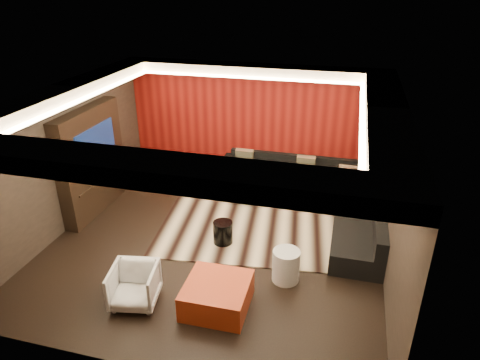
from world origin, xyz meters
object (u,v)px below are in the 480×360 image
(sectional_sofa, at_px, (319,196))
(drum_stool, at_px, (223,232))
(armchair, at_px, (134,286))
(white_side_table, at_px, (286,266))
(orange_ottoman, at_px, (217,295))
(coffee_table, at_px, (246,196))

(sectional_sofa, bearing_deg, drum_stool, -130.53)
(armchair, bearing_deg, drum_stool, 55.61)
(white_side_table, height_order, orange_ottoman, white_side_table)
(drum_stool, relative_size, sectional_sofa, 0.12)
(armchair, bearing_deg, white_side_table, 17.03)
(coffee_table, height_order, orange_ottoman, orange_ottoman)
(armchair, bearing_deg, coffee_table, 66.52)
(orange_ottoman, distance_m, sectional_sofa, 3.73)
(white_side_table, distance_m, orange_ottoman, 1.26)
(orange_ottoman, bearing_deg, drum_stool, 103.74)
(drum_stool, height_order, armchair, armchair)
(white_side_table, xyz_separation_m, sectional_sofa, (0.30, 2.64, -0.02))
(coffee_table, xyz_separation_m, drum_stool, (-0.00, -1.76, 0.13))
(coffee_table, bearing_deg, armchair, -102.87)
(armchair, bearing_deg, sectional_sofa, 46.48)
(orange_ottoman, bearing_deg, coffee_table, 96.73)
(coffee_table, height_order, drum_stool, drum_stool)
(coffee_table, relative_size, white_side_table, 1.89)
(orange_ottoman, height_order, sectional_sofa, sectional_sofa)
(armchair, xyz_separation_m, sectional_sofa, (2.43, 3.76, -0.05))
(coffee_table, bearing_deg, sectional_sofa, 4.18)
(armchair, distance_m, sectional_sofa, 4.48)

